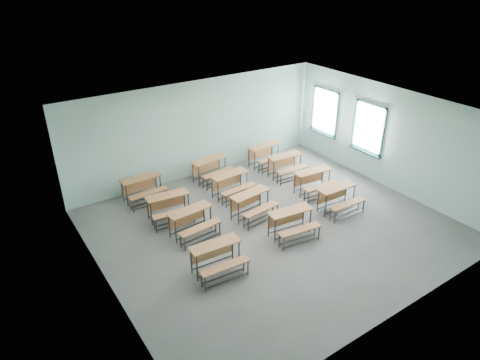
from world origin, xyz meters
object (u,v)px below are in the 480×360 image
at_px(desk_unit_r1c0, 192,219).
at_px(desk_unit_r2c2, 286,163).
at_px(desk_unit_r1c1, 252,202).
at_px(desk_unit_r2c1, 232,182).
at_px(desk_unit_r3c1, 211,167).
at_px(desk_unit_r3c2, 266,153).
at_px(desk_unit_r3c0, 143,186).
at_px(desk_unit_r0c1, 292,220).
at_px(desk_unit_r0c0, 217,255).
at_px(desk_unit_r1c2, 314,179).
at_px(desk_unit_r2c0, 169,204).
at_px(desk_unit_r0c2, 339,196).

bearing_deg(desk_unit_r1c0, desk_unit_r2c2, 12.21).
bearing_deg(desk_unit_r1c0, desk_unit_r1c1, -9.47).
bearing_deg(desk_unit_r2c1, desk_unit_r3c1, 85.57).
xyz_separation_m(desk_unit_r1c0, desk_unit_r3c2, (4.17, 2.35, 0.00)).
xyz_separation_m(desk_unit_r1c1, desk_unit_r3c0, (-2.18, 2.58, 0.00)).
bearing_deg(desk_unit_r0c1, desk_unit_r3c1, 99.00).
xyz_separation_m(desk_unit_r1c0, desk_unit_r3c1, (2.01, 2.43, 0.00)).
bearing_deg(desk_unit_r0c0, desk_unit_r0c1, 7.63).
height_order(desk_unit_r3c0, desk_unit_r3c1, same).
bearing_deg(desk_unit_r0c0, desk_unit_r3c1, 65.02).
relative_size(desk_unit_r1c2, desk_unit_r2c0, 0.99).
distance_m(desk_unit_r3c0, desk_unit_r3c2, 4.53).
bearing_deg(desk_unit_r3c2, desk_unit_r3c1, 173.35).
relative_size(desk_unit_r0c2, desk_unit_r1c1, 0.96).
relative_size(desk_unit_r1c1, desk_unit_r3c1, 0.99).
relative_size(desk_unit_r0c2, desk_unit_r2c1, 0.98).
relative_size(desk_unit_r2c0, desk_unit_r3c2, 1.02).
bearing_deg(desk_unit_r0c0, desk_unit_r1c0, 85.56).
distance_m(desk_unit_r0c0, desk_unit_r1c1, 2.55).
height_order(desk_unit_r1c1, desk_unit_r3c2, same).
relative_size(desk_unit_r0c0, desk_unit_r2c1, 1.00).
bearing_deg(desk_unit_r3c0, desk_unit_r3c1, -1.61).
relative_size(desk_unit_r0c1, desk_unit_r3c2, 1.03).
bearing_deg(desk_unit_r3c1, desk_unit_r1c1, -101.83).
distance_m(desk_unit_r2c2, desk_unit_r3c0, 4.74).
relative_size(desk_unit_r0c2, desk_unit_r1c0, 0.97).
xyz_separation_m(desk_unit_r1c1, desk_unit_r2c0, (-1.98, 1.18, 0.00)).
distance_m(desk_unit_r0c0, desk_unit_r2c1, 3.59).
distance_m(desk_unit_r0c1, desk_unit_r2c0, 3.42).
height_order(desk_unit_r0c0, desk_unit_r0c1, same).
height_order(desk_unit_r1c2, desk_unit_r3c1, same).
bearing_deg(desk_unit_r2c1, desk_unit_r0c0, -131.61).
distance_m(desk_unit_r3c0, desk_unit_r3c1, 2.37).
height_order(desk_unit_r1c2, desk_unit_r3c2, same).
relative_size(desk_unit_r0c2, desk_unit_r3c1, 0.95).
height_order(desk_unit_r0c2, desk_unit_r3c1, same).
xyz_separation_m(desk_unit_r1c2, desk_unit_r3c0, (-4.58, 2.52, 0.00)).
xyz_separation_m(desk_unit_r2c0, desk_unit_r3c2, (4.34, 1.32, 0.00)).
relative_size(desk_unit_r2c2, desk_unit_r3c2, 0.99).
height_order(desk_unit_r0c0, desk_unit_r0c2, same).
xyz_separation_m(desk_unit_r3c0, desk_unit_r3c1, (2.37, 0.00, 0.00)).
distance_m(desk_unit_r2c2, desk_unit_r3c1, 2.51).
distance_m(desk_unit_r0c1, desk_unit_r0c2, 1.96).
height_order(desk_unit_r1c1, desk_unit_r1c2, same).
bearing_deg(desk_unit_r2c2, desk_unit_r3c2, 97.40).
xyz_separation_m(desk_unit_r0c0, desk_unit_r1c1, (2.06, 1.51, 0.00)).
bearing_deg(desk_unit_r3c2, desk_unit_r1c0, -155.05).
xyz_separation_m(desk_unit_r2c0, desk_unit_r3c1, (2.17, 1.40, 0.00)).
relative_size(desk_unit_r0c0, desk_unit_r1c0, 0.99).
bearing_deg(desk_unit_r0c0, desk_unit_r1c2, 23.22).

